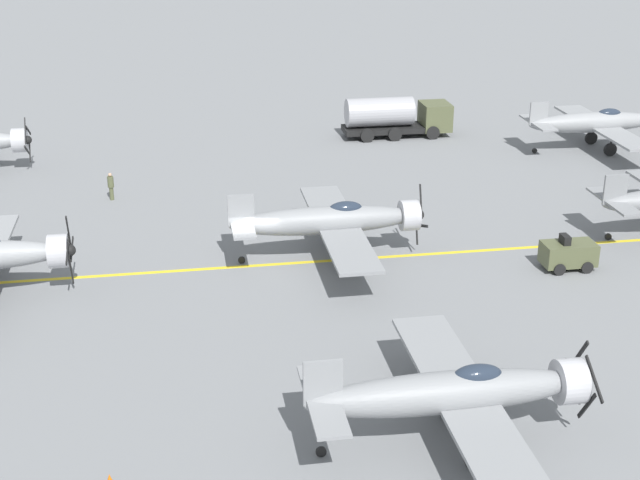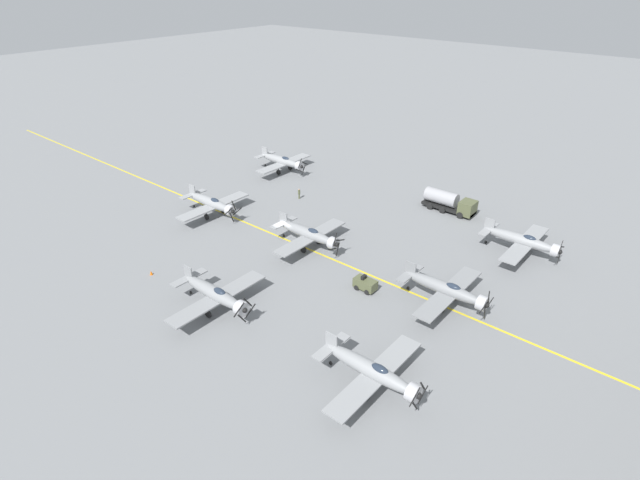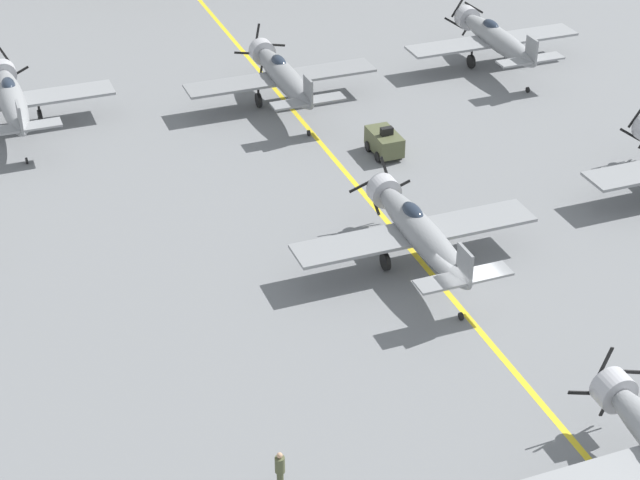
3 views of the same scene
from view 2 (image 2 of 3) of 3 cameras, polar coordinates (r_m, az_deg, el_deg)
name	(u,v)px [view 2 (image 2 of 3)]	position (r m, az deg, el deg)	size (l,w,h in m)	color
ground_plane	(285,239)	(67.66, -4.04, 0.10)	(400.00, 400.00, 0.00)	slate
taxiway_stripe	(285,239)	(67.65, -4.04, 0.10)	(0.30, 160.00, 0.01)	yellow
airplane_mid_right	(216,294)	(54.16, -11.85, -6.06)	(12.00, 9.98, 3.65)	gray
airplane_mid_center	(309,234)	(64.57, -1.28, 0.71)	(12.00, 9.98, 3.73)	gray
airplane_near_center	(212,203)	(74.79, -12.23, 4.14)	(12.00, 9.98, 3.73)	gray
airplane_far_left	(523,241)	(67.96, 22.15, -0.07)	(12.00, 9.98, 3.67)	gray
airplane_far_center	(446,289)	(55.43, 14.24, -5.48)	(12.00, 9.98, 3.78)	gray
airplane_far_right	(372,371)	(44.39, 6.00, -14.63)	(12.00, 9.98, 3.65)	gray
airplane_near_left	(283,161)	(89.97, -4.29, 8.98)	(12.00, 9.98, 3.65)	gray
fuel_tanker	(449,202)	(77.16, 14.57, 4.23)	(2.67, 8.00, 2.98)	black
tow_tractor	(365,284)	(57.04, 5.19, -5.00)	(1.57, 2.60, 1.79)	#515638
ground_crew_walking	(299,193)	(79.21, -2.40, 5.35)	(0.37, 0.37, 1.68)	#515638
traffic_cone	(151,273)	(63.04, -18.74, -3.56)	(0.36, 0.36, 0.55)	orange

